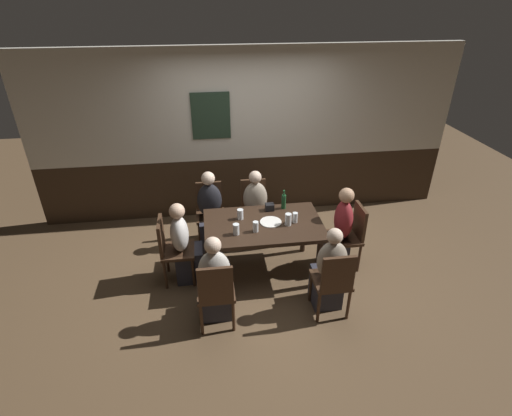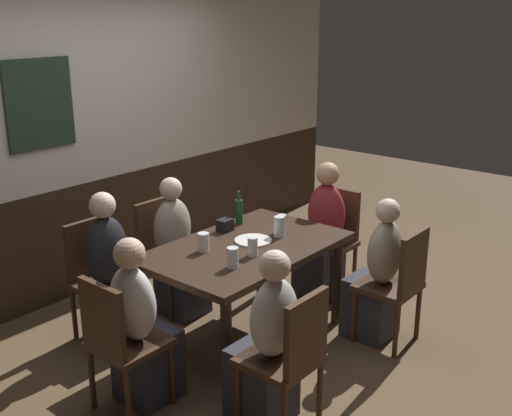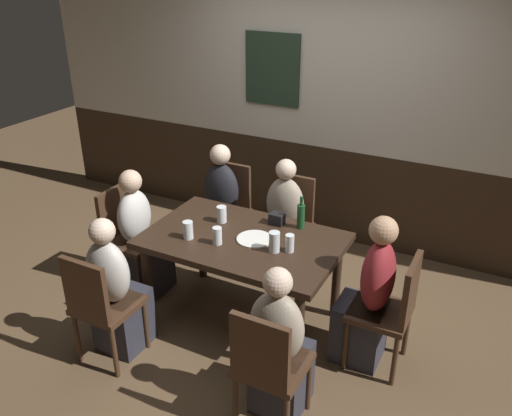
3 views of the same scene
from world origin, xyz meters
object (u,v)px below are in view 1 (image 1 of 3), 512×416
chair_head_east (350,233)px  person_right_near (329,274)px  tumbler_water (295,218)px  beer_bottle_green (284,201)px  person_head_east (338,235)px  pint_glass_stout (256,227)px  chair_left_far (210,209)px  person_left_far (211,216)px  dining_table (263,229)px  highball_clear (288,220)px  person_left_near (215,284)px  pint_glass_amber (236,230)px  beer_glass_tall (240,215)px  chair_right_near (334,280)px  chair_left_near (216,291)px  plate_white_large (271,222)px  condiment_caddy (270,207)px  person_mid_far (256,214)px  chair_head_west (171,247)px  chair_mid_far (254,206)px

chair_head_east → person_right_near: person_right_near is taller
tumbler_water → beer_bottle_green: (-0.07, 0.36, 0.05)m
person_head_east → pint_glass_stout: person_head_east is taller
chair_left_far → person_left_far: bearing=-90.0°
dining_table → tumbler_water: size_ratio=11.03×
person_right_near → highball_clear: size_ratio=7.08×
person_left_near → pint_glass_amber: person_left_near is taller
dining_table → pint_glass_amber: 0.43m
beer_glass_tall → tumbler_water: bearing=-14.7°
chair_right_near → person_left_near: bearing=172.6°
chair_left_near → plate_white_large: 1.17m
pint_glass_stout → beer_bottle_green: size_ratio=0.50×
condiment_caddy → person_mid_far: bearing=108.3°
person_right_near → beer_glass_tall: (-0.91, 0.86, 0.35)m
chair_head_east → person_left_near: (-1.78, -0.71, -0.04)m
chair_head_west → plate_white_large: (1.23, 0.01, 0.25)m
person_right_near → plate_white_large: bearing=127.3°
chair_head_east → person_right_near: (-0.50, -0.71, -0.05)m
beer_glass_tall → highball_clear: (0.56, -0.22, 0.01)m
beer_bottle_green → chair_head_east: bearing=-22.5°
chair_head_west → beer_bottle_green: (1.46, 0.34, 0.35)m
chair_left_near → person_right_near: (1.28, 0.17, -0.05)m
chair_left_near → pint_glass_amber: 0.80m
dining_table → tumbler_water: (0.39, -0.02, 0.14)m
chair_left_near → person_mid_far: 1.71m
person_left_near → person_right_near: bearing=0.0°
person_left_near → beer_glass_tall: bearing=66.8°
person_head_east → person_left_far: size_ratio=1.02×
chair_head_east → beer_bottle_green: size_ratio=3.36×
person_right_near → plate_white_large: (-0.55, 0.72, 0.30)m
chair_left_near → highball_clear: highball_clear is taller
condiment_caddy → tumbler_water: bearing=-52.6°
chair_head_west → person_mid_far: (1.14, 0.71, -0.04)m
chair_left_far → person_left_near: bearing=-90.0°
beer_bottle_green → person_mid_far: bearing=131.0°
chair_left_far → person_left_far: 0.16m
person_left_far → pint_glass_amber: size_ratio=8.31×
person_head_east → tumbler_water: size_ratio=8.73×
dining_table → chair_mid_far: 0.89m
plate_white_large → chair_mid_far: bearing=96.1°
condiment_caddy → chair_right_near: bearing=-66.8°
beer_bottle_green → beer_glass_tall: bearing=-162.0°
person_mid_far → plate_white_large: size_ratio=4.13×
dining_table → beer_glass_tall: bearing=150.9°
person_right_near → highball_clear: 0.81m
chair_left_near → chair_right_near: bearing=0.0°
pint_glass_amber → tumbler_water: bearing=12.8°
highball_clear → chair_left_far: bearing=134.6°
chair_left_far → person_head_east: bearing=-28.3°
person_left_far → pint_glass_stout: size_ratio=8.60×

